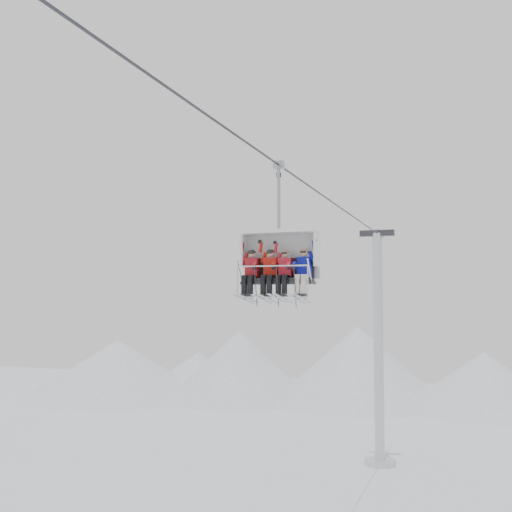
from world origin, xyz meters
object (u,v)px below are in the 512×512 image
(lift_tower_right, at_px, (379,363))
(skier_far_left, at_px, (251,272))
(chairlift_carrier, at_px, (280,256))
(skier_center_left, at_px, (270,272))
(skier_far_right, at_px, (303,271))
(skier_center_right, at_px, (284,272))

(lift_tower_right, distance_m, skier_far_left, 20.63)
(chairlift_carrier, height_order, skier_far_left, chairlift_carrier)
(skier_far_left, relative_size, skier_center_left, 1.00)
(lift_tower_right, relative_size, skier_far_right, 7.99)
(skier_far_left, relative_size, skier_center_right, 1.00)
(skier_far_right, bearing_deg, skier_center_right, -179.61)
(chairlift_carrier, bearing_deg, skier_center_right, -54.46)
(skier_center_left, bearing_deg, lift_tower_right, 89.37)
(chairlift_carrier, xyz_separation_m, skier_center_left, (-0.22, -0.30, -0.46))
(lift_tower_right, bearing_deg, skier_center_right, -89.37)
(chairlift_carrier, xyz_separation_m, skier_far_left, (-0.79, -0.30, -0.46))
(chairlift_carrier, distance_m, skier_center_left, 0.60)
(skier_center_left, relative_size, skier_far_right, 1.00)
(lift_tower_right, distance_m, skier_far_right, 20.63)
(chairlift_carrier, bearing_deg, skier_far_right, -21.57)
(skier_center_left, distance_m, skier_center_right, 0.44)
(skier_far_left, distance_m, skier_far_right, 1.56)
(lift_tower_right, distance_m, skier_center_left, 20.62)
(skier_center_left, height_order, skier_center_right, skier_center_left)
(chairlift_carrier, distance_m, skier_far_left, 0.97)
(skier_center_right, bearing_deg, skier_far_left, 179.76)
(skier_far_left, bearing_deg, skier_center_right, -0.24)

